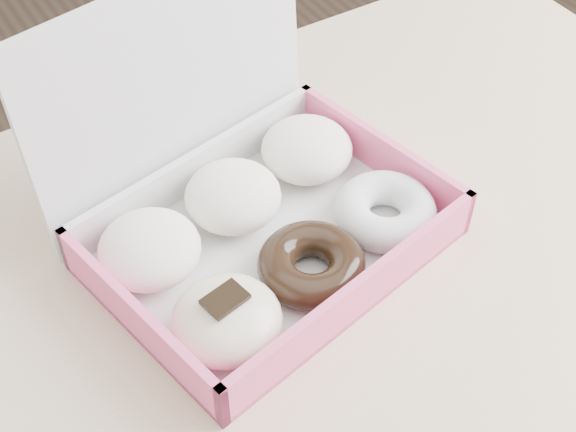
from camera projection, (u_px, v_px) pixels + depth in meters
table at (276, 394)px, 0.74m from camera, size 1.20×0.80×0.75m
donut_box at (255, 214)px, 0.74m from camera, size 0.36×0.31×0.23m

